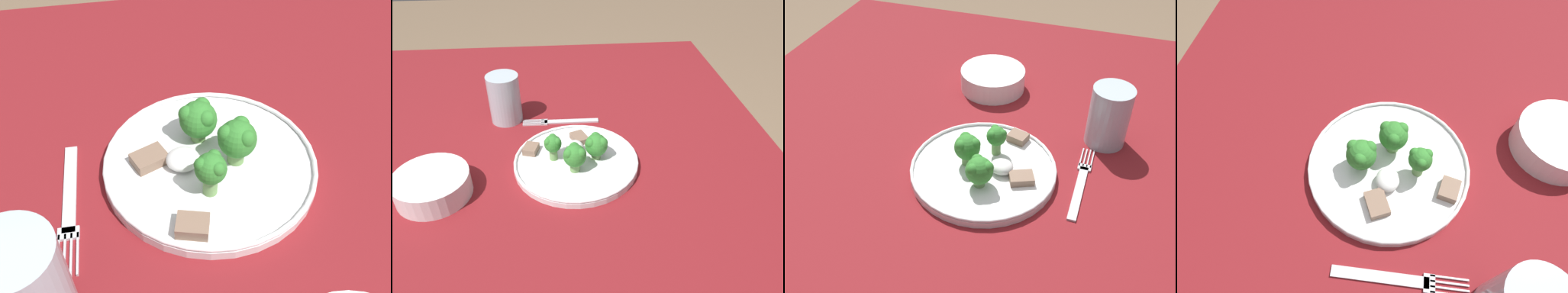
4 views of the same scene
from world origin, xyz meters
The scene contains 11 objects.
table centered at (0.00, 0.00, 0.64)m, with size 1.29×1.11×0.72m.
dinner_plate centered at (-0.03, -0.10, 0.73)m, with size 0.26×0.26×0.02m.
fork centered at (0.14, -0.07, 0.72)m, with size 0.02×0.19×0.00m.
cream_bowl centered at (-0.10, 0.18, 0.74)m, with size 0.14×0.14×0.05m.
drinking_glass centered at (0.16, 0.07, 0.77)m, with size 0.08×0.08×0.12m.
broccoli_floret_near_rim_left centered at (-0.02, -0.05, 0.77)m, with size 0.04×0.04×0.06m.
broccoli_floret_center_left centered at (-0.06, -0.09, 0.77)m, with size 0.05×0.05×0.06m.
broccoli_floret_back_left centered at (-0.03, -0.14, 0.76)m, with size 0.05×0.05×0.06m.
meat_slice_front_slice centered at (0.04, -0.11, 0.74)m, with size 0.05×0.04×0.01m.
meat_slice_middle_slice centered at (0.01, 0.00, 0.74)m, with size 0.04×0.04×0.01m.
sauce_dollop centered at (0.00, -0.09, 0.74)m, with size 0.04×0.04×0.02m.
Camera 3 is at (0.15, -0.67, 1.28)m, focal length 42.00 mm.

